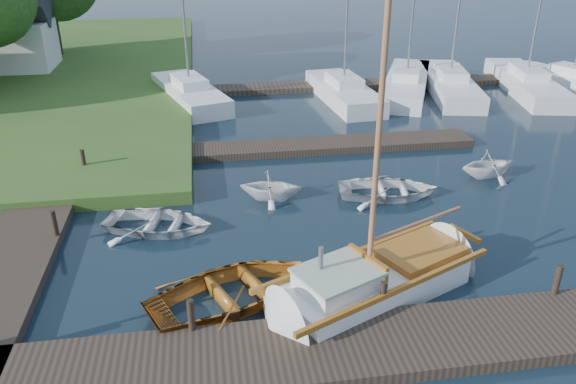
{
  "coord_description": "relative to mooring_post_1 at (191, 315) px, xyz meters",
  "views": [
    {
      "loc": [
        -2.41,
        -15.45,
        8.67
      ],
      "look_at": [
        0.0,
        0.0,
        1.2
      ],
      "focal_mm": 35.0,
      "sensor_mm": 36.0,
      "label": 1
    }
  ],
  "objects": [
    {
      "name": "marina_boat_3",
      "position": [
        12.11,
        19.62,
        -0.13
      ],
      "size": [
        5.72,
        9.28,
        11.31
      ],
      "rotation": [
        0.0,
        0.0,
        1.15
      ],
      "color": "silver",
      "rests_on": "ground"
    },
    {
      "name": "tender_a",
      "position": [
        -1.06,
        5.37,
        -0.35
      ],
      "size": [
        3.95,
        3.29,
        0.71
      ],
      "primitive_type": "imported",
      "rotation": [
        0.0,
        0.0,
        1.29
      ],
      "color": "silver",
      "rests_on": "ground"
    },
    {
      "name": "mooring_post_5",
      "position": [
        -4.0,
        10.0,
        0.0
      ],
      "size": [
        0.16,
        0.16,
        0.8
      ],
      "primitive_type": "cylinder",
      "color": "black",
      "rests_on": "left_dock"
    },
    {
      "name": "marina_boat_5",
      "position": [
        18.94,
        18.75,
        -0.14
      ],
      "size": [
        4.01,
        9.48,
        10.29
      ],
      "rotation": [
        0.0,
        0.0,
        1.37
      ],
      "color": "silver",
      "rests_on": "ground"
    },
    {
      "name": "marina_boat_0",
      "position": [
        -0.09,
        19.47,
        -0.13
      ],
      "size": [
        4.4,
        7.88,
        10.81
      ],
      "rotation": [
        0.0,
        0.0,
        1.88
      ],
      "color": "silver",
      "rests_on": "ground"
    },
    {
      "name": "mooring_post_2",
      "position": [
        4.5,
        0.0,
        0.0
      ],
      "size": [
        0.16,
        0.16,
        0.8
      ],
      "primitive_type": "cylinder",
      "color": "black",
      "rests_on": "near_dock"
    },
    {
      "name": "house_c",
      "position": [
        -11.0,
        27.0,
        1.88
      ],
      "size": [
        5.25,
        4.0,
        5.28
      ],
      "color": "silver",
      "rests_on": "shore"
    },
    {
      "name": "tender_c",
      "position": [
        6.82,
        6.63,
        -0.34
      ],
      "size": [
        3.82,
        2.99,
        0.72
      ],
      "primitive_type": "imported",
      "rotation": [
        0.0,
        0.0,
        1.41
      ],
      "color": "silver",
      "rests_on": "ground"
    },
    {
      "name": "dinghy",
      "position": [
        0.99,
        1.32,
        -0.25
      ],
      "size": [
        5.18,
        4.56,
        0.89
      ],
      "primitive_type": "imported",
      "rotation": [
        0.0,
        0.0,
        1.99
      ],
      "color": "#924D17",
      "rests_on": "ground"
    },
    {
      "name": "marina_boat_4",
      "position": [
        14.5,
        19.18,
        -0.14
      ],
      "size": [
        4.04,
        9.08,
        10.44
      ],
      "rotation": [
        0.0,
        0.0,
        1.36
      ],
      "color": "silver",
      "rests_on": "ground"
    },
    {
      "name": "mooring_post_4",
      "position": [
        -4.0,
        5.0,
        0.0
      ],
      "size": [
        0.16,
        0.16,
        0.8
      ],
      "primitive_type": "cylinder",
      "color": "black",
      "rests_on": "left_dock"
    },
    {
      "name": "sailboat",
      "position": [
        4.75,
        1.11,
        -0.36
      ],
      "size": [
        7.31,
        4.78,
        9.83
      ],
      "rotation": [
        0.0,
        0.0,
        0.43
      ],
      "color": "silver",
      "rests_on": "ground"
    },
    {
      "name": "marina_boat_2",
      "position": [
        8.14,
        18.4,
        -0.12
      ],
      "size": [
        2.87,
        7.45,
        11.87
      ],
      "rotation": [
        0.0,
        0.0,
        1.66
      ],
      "color": "silver",
      "rests_on": "ground"
    },
    {
      "name": "tender_d",
      "position": [
        11.09,
        7.69,
        -0.12
      ],
      "size": [
        2.46,
        2.2,
        1.17
      ],
      "primitive_type": "imported",
      "rotation": [
        0.0,
        0.0,
        1.71
      ],
      "color": "silver",
      "rests_on": "ground"
    },
    {
      "name": "pontoon",
      "position": [
        13.0,
        21.0,
        -0.55
      ],
      "size": [
        30.0,
        1.6,
        0.3
      ],
      "primitive_type": "cube",
      "color": "#2C221A",
      "rests_on": "ground"
    },
    {
      "name": "far_dock",
      "position": [
        5.0,
        11.5,
        -0.55
      ],
      "size": [
        14.0,
        1.6,
        0.3
      ],
      "primitive_type": "cube",
      "color": "#2C221A",
      "rests_on": "ground"
    },
    {
      "name": "mooring_post_3",
      "position": [
        9.0,
        0.0,
        0.0
      ],
      "size": [
        0.16,
        0.16,
        0.8
      ],
      "primitive_type": "cylinder",
      "color": "black",
      "rests_on": "near_dock"
    },
    {
      "name": "tender_b",
      "position": [
        2.72,
        7.05,
        -0.13
      ],
      "size": [
        2.53,
        2.31,
        1.13
      ],
      "primitive_type": "imported",
      "rotation": [
        0.0,
        0.0,
        1.33
      ],
      "color": "silver",
      "rests_on": "ground"
    },
    {
      "name": "mooring_post_1",
      "position": [
        0.0,
        0.0,
        0.0
      ],
      "size": [
        0.16,
        0.16,
        0.8
      ],
      "primitive_type": "cylinder",
      "color": "black",
      "rests_on": "near_dock"
    },
    {
      "name": "marina_boat_6",
      "position": [
        21.65,
        18.49,
        -0.13
      ],
      "size": [
        4.59,
        7.08,
        10.04
      ],
      "rotation": [
        0.0,
        0.0,
        1.96
      ],
      "color": "silver",
      "rests_on": "ground"
    },
    {
      "name": "near_dock",
      "position": [
        3.0,
        -1.0,
        -0.55
      ],
      "size": [
        18.0,
        2.2,
        0.3
      ],
      "primitive_type": "cube",
      "color": "#2C221A",
      "rests_on": "ground"
    },
    {
      "name": "ground",
      "position": [
        3.0,
        5.0,
        -0.7
      ],
      "size": [
        160.0,
        160.0,
        0.0
      ],
      "primitive_type": "plane",
      "color": "black",
      "rests_on": "ground"
    },
    {
      "name": "left_dock",
      "position": [
        -5.0,
        7.0,
        -0.55
      ],
      "size": [
        2.2,
        18.0,
        0.3
      ],
      "primitive_type": "cube",
      "color": "#2C221A",
      "rests_on": "ground"
    }
  ]
}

